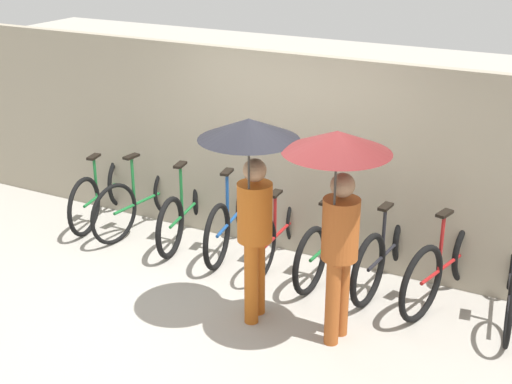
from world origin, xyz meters
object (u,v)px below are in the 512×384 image
parked_bicycle_6 (389,249)px  parked_bicycle_4 (282,229)px  parked_bicycle_7 (448,263)px  parked_bicycle_1 (145,198)px  parked_bicycle_5 (333,240)px  pedestrian_leading (251,171)px  parked_bicycle_0 (104,191)px  parked_bicycle_8 (511,282)px  parked_bicycle_2 (189,208)px  pedestrian_center (338,185)px  parked_bicycle_3 (233,217)px

parked_bicycle_6 → parked_bicycle_4: bearing=95.5°
parked_bicycle_4 → parked_bicycle_7: (1.82, -0.02, 0.03)m
parked_bicycle_1 → parked_bicycle_5: 2.42m
pedestrian_leading → parked_bicycle_0: bearing=-31.6°
parked_bicycle_1 → parked_bicycle_5: parked_bicycle_5 is taller
parked_bicycle_6 → parked_bicycle_8: parked_bicycle_8 is taller
pedestrian_leading → parked_bicycle_6: bearing=-130.9°
parked_bicycle_5 → parked_bicycle_2: bearing=92.1°
parked_bicycle_1 → parked_bicycle_8: (4.23, -0.02, -0.03)m
parked_bicycle_1 → pedestrian_leading: size_ratio=0.88×
parked_bicycle_6 → pedestrian_center: bearing=-179.5°
parked_bicycle_6 → parked_bicycle_7: size_ratio=1.01×
parked_bicycle_2 → parked_bicycle_6: bearing=-100.5°
parked_bicycle_4 → parked_bicycle_6: (1.21, 0.02, 0.02)m
parked_bicycle_3 → pedestrian_leading: size_ratio=0.87×
parked_bicycle_5 → pedestrian_leading: pedestrian_leading is taller
parked_bicycle_1 → parked_bicycle_3: parked_bicycle_3 is taller
parked_bicycle_3 → pedestrian_center: 2.42m
parked_bicycle_2 → pedestrian_leading: bearing=-141.1°
parked_bicycle_8 → parked_bicycle_6: bearing=78.6°
parked_bicycle_1 → parked_bicycle_7: size_ratio=1.01×
parked_bicycle_4 → pedestrian_center: (1.12, -1.27, 1.15)m
pedestrian_center → parked_bicycle_1: bearing=-18.1°
parked_bicycle_2 → pedestrian_leading: (1.54, -1.30, 1.14)m
parked_bicycle_6 → pedestrian_leading: bearing=150.7°
parked_bicycle_1 → parked_bicycle_4: size_ratio=1.05×
parked_bicycle_1 → pedestrian_leading: 2.73m
parked_bicycle_8 → parked_bicycle_7: bearing=80.3°
parked_bicycle_3 → pedestrian_center: pedestrian_center is taller
parked_bicycle_1 → pedestrian_leading: pedestrian_leading is taller
parked_bicycle_2 → parked_bicycle_5: size_ratio=0.99×
parked_bicycle_0 → parked_bicycle_5: size_ratio=0.94×
parked_bicycle_0 → pedestrian_center: 3.92m
parked_bicycle_1 → pedestrian_leading: (2.14, -1.28, 1.12)m
parked_bicycle_0 → parked_bicycle_6: parked_bicycle_0 is taller
parked_bicycle_3 → parked_bicycle_6: 1.82m
pedestrian_leading → pedestrian_center: (0.79, 0.03, 0.01)m
parked_bicycle_6 → parked_bicycle_8: (1.21, -0.06, -0.03)m
parked_bicycle_5 → pedestrian_center: pedestrian_center is taller
parked_bicycle_5 → pedestrian_leading: (-0.28, -1.29, 1.13)m
parked_bicycle_5 → parked_bicycle_8: size_ratio=1.04×
parked_bicycle_0 → parked_bicycle_2: 1.21m
parked_bicycle_2 → parked_bicycle_6: parked_bicycle_6 is taller
parked_bicycle_2 → parked_bicycle_8: (3.63, -0.04, -0.01)m
parked_bicycle_7 → pedestrian_center: pedestrian_center is taller
parked_bicycle_2 → parked_bicycle_3: parked_bicycle_3 is taller
parked_bicycle_4 → parked_bicycle_7: bearing=-93.6°
parked_bicycle_7 → pedestrian_leading: 2.25m
parked_bicycle_1 → parked_bicycle_6: 3.02m
parked_bicycle_2 → parked_bicycle_3: (0.60, -0.01, 0.02)m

